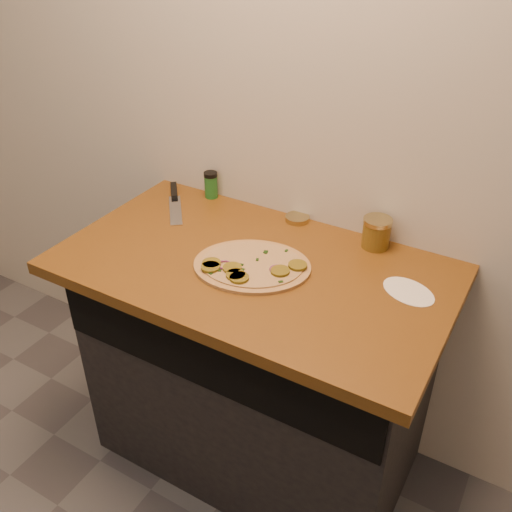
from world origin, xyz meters
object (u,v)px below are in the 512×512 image
Objects in this scene: chefs_knife at (175,200)px; spice_shaker at (211,185)px; pizza at (251,266)px; salsa_jar at (376,233)px.

spice_shaker reaches higher than chefs_knife.
pizza is 0.50m from spice_shaker.
spice_shaker reaches higher than pizza.
spice_shaker is (0.10, 0.10, 0.04)m from chefs_knife.
chefs_knife is at bearing 153.07° from pizza.
salsa_jar reaches higher than chefs_knife.
salsa_jar is at bearing 47.85° from pizza.
pizza is at bearing -26.93° from chefs_knife.
salsa_jar is (0.28, 0.31, 0.04)m from pizza.
spice_shaker is at bearing 177.76° from salsa_jar.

